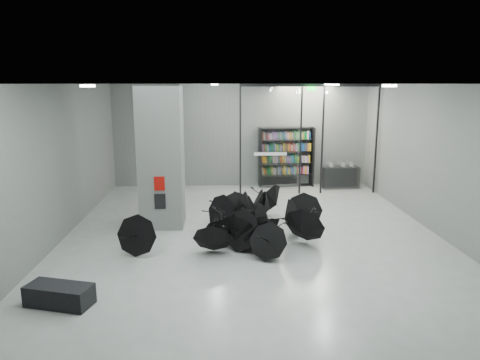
{
  "coord_description": "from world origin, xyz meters",
  "views": [
    {
      "loc": [
        -0.87,
        -10.52,
        4.01
      ],
      "look_at": [
        -0.3,
        1.5,
        1.4
      ],
      "focal_mm": 33.41,
      "sensor_mm": 36.0,
      "label": 1
    }
  ],
  "objects_px": {
    "shop_counter": "(340,177)",
    "bookshelf": "(286,157)",
    "column": "(161,156)",
    "bench": "(59,295)",
    "umbrella_cluster": "(252,225)"
  },
  "relations": [
    {
      "from": "bench",
      "to": "umbrella_cluster",
      "type": "height_order",
      "value": "umbrella_cluster"
    },
    {
      "from": "shop_counter",
      "to": "umbrella_cluster",
      "type": "relative_size",
      "value": 0.26
    },
    {
      "from": "shop_counter",
      "to": "bookshelf",
      "type": "bearing_deg",
      "value": 164.78
    },
    {
      "from": "column",
      "to": "bench",
      "type": "distance_m",
      "value": 5.29
    },
    {
      "from": "bookshelf",
      "to": "column",
      "type": "bearing_deg",
      "value": -140.92
    },
    {
      "from": "bench",
      "to": "umbrella_cluster",
      "type": "xyz_separation_m",
      "value": [
        3.81,
        3.56,
        0.13
      ]
    },
    {
      "from": "column",
      "to": "bookshelf",
      "type": "distance_m",
      "value": 6.44
    },
    {
      "from": "column",
      "to": "shop_counter",
      "type": "relative_size",
      "value": 2.82
    },
    {
      "from": "bookshelf",
      "to": "umbrella_cluster",
      "type": "distance_m",
      "value": 6.3
    },
    {
      "from": "bench",
      "to": "shop_counter",
      "type": "bearing_deg",
      "value": 65.99
    },
    {
      "from": "column",
      "to": "bookshelf",
      "type": "bearing_deg",
      "value": 48.02
    },
    {
      "from": "bench",
      "to": "bookshelf",
      "type": "distance_m",
      "value": 11.11
    },
    {
      "from": "bench",
      "to": "shop_counter",
      "type": "relative_size",
      "value": 0.85
    },
    {
      "from": "bench",
      "to": "shop_counter",
      "type": "height_order",
      "value": "shop_counter"
    },
    {
      "from": "bookshelf",
      "to": "umbrella_cluster",
      "type": "bearing_deg",
      "value": -115.7
    }
  ]
}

